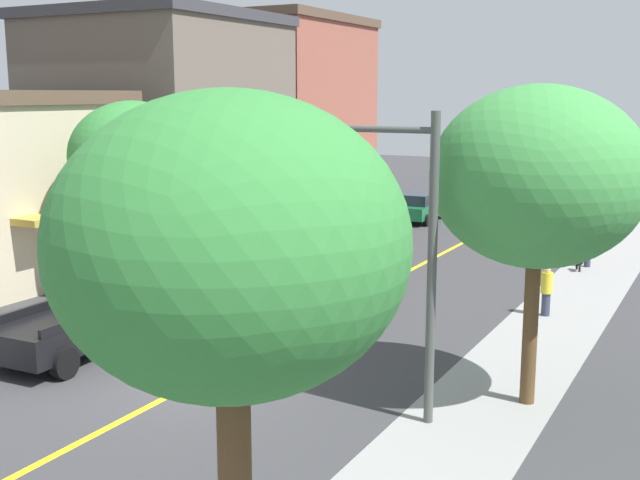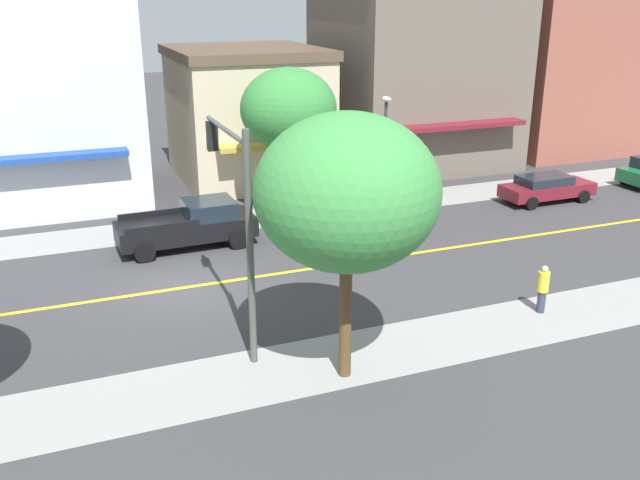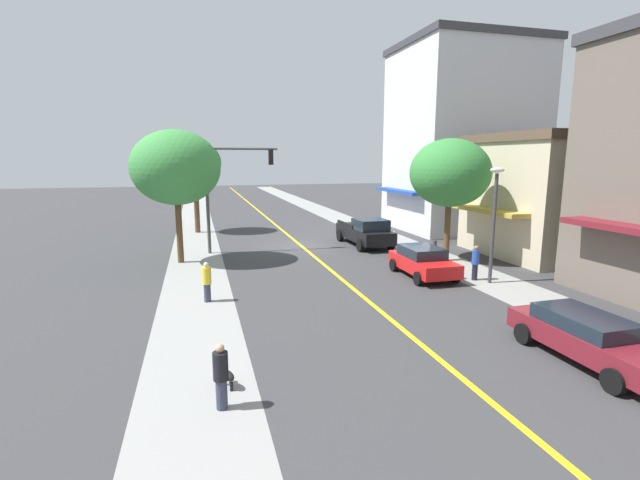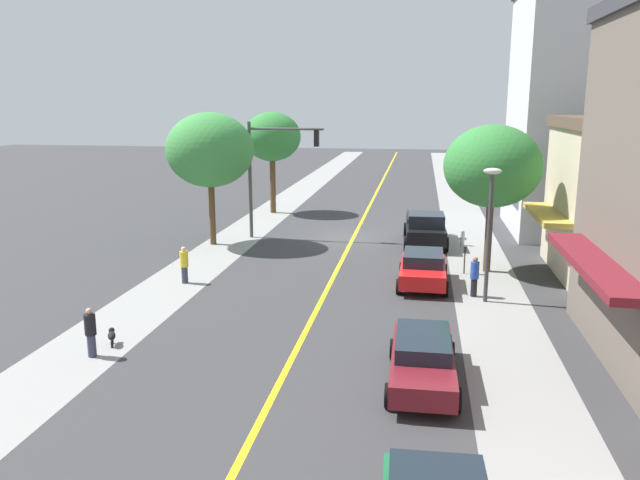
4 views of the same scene
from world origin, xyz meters
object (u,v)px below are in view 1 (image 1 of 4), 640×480
object	(u,v)px
street_tree_right_corner	(134,156)
small_dog	(579,263)
street_tree_left_far	(230,248)
traffic_light_mast	(378,216)
street_tree_left_near	(538,177)
pedestrian_black_shirt	(588,247)
green_sedan_left_curb	(419,207)
maroon_sedan_left_curb	(365,229)
red_sedan_left_curb	(253,267)
pedestrian_yellow_shirt	(547,290)
black_pickup_truck	(90,317)
parking_meter	(173,271)
street_lamp	(225,187)
pedestrian_blue_shirt	(226,253)
fire_hydrant	(38,324)

from	to	relation	value
street_tree_right_corner	small_dog	world-z (taller)	street_tree_right_corner
street_tree_left_far	traffic_light_mast	distance (m)	8.54
street_tree_left_near	pedestrian_black_shirt	xyz separation A→B (m)	(-1.35, 15.67, -4.35)
green_sedan_left_curb	maroon_sedan_left_curb	bearing A→B (deg)	-179.71
red_sedan_left_curb	green_sedan_left_curb	world-z (taller)	green_sedan_left_curb
street_tree_left_near	pedestrian_yellow_shirt	size ratio (longest dim) A/B	4.42
traffic_light_mast	black_pickup_truck	xyz separation A→B (m)	(-8.72, 0.29, -3.47)
street_tree_left_far	pedestrian_black_shirt	bearing A→B (deg)	90.87
street_tree_right_corner	pedestrian_yellow_shirt	size ratio (longest dim) A/B	4.15
parking_meter	green_sedan_left_curb	size ratio (longest dim) A/B	0.29
street_tree_left_near	street_lamp	world-z (taller)	street_tree_left_near
maroon_sedan_left_curb	green_sedan_left_curb	xyz separation A→B (m)	(-0.25, 7.59, 0.09)
parking_meter	pedestrian_blue_shirt	size ratio (longest dim) A/B	0.77
traffic_light_mast	street_lamp	world-z (taller)	traffic_light_mast
street_tree_left_near	maroon_sedan_left_curb	size ratio (longest dim) A/B	1.51
pedestrian_yellow_shirt	black_pickup_truck	bearing A→B (deg)	-145.82
street_tree_left_far	maroon_sedan_left_curb	xyz separation A→B (m)	(-10.49, 26.26, -4.58)
green_sedan_left_curb	parking_meter	bearing A→B (deg)	173.58
street_tree_left_far	fire_hydrant	size ratio (longest dim) A/B	8.05
street_tree_left_near	red_sedan_left_curb	bearing A→B (deg)	151.43
fire_hydrant	maroon_sedan_left_curb	world-z (taller)	maroon_sedan_left_curb
red_sedan_left_curb	black_pickup_truck	xyz separation A→B (m)	(-0.12, -8.05, 0.17)
street_tree_left_near	maroon_sedan_left_curb	distance (m)	20.08
pedestrian_blue_shirt	street_tree_left_near	bearing A→B (deg)	-21.89
street_tree_right_corner	red_sedan_left_curb	xyz separation A→B (m)	(2.94, 2.79, -4.12)
green_sedan_left_curb	small_dog	xyz separation A→B (m)	(10.18, -8.77, -0.48)
small_dog	street_tree_right_corner	bearing A→B (deg)	-75.33
street_tree_right_corner	fire_hydrant	bearing A→B (deg)	-81.45
street_lamp	maroon_sedan_left_curb	bearing A→B (deg)	72.44
street_tree_right_corner	traffic_light_mast	world-z (taller)	street_tree_right_corner
street_tree_left_near	black_pickup_truck	distance (m)	12.47
maroon_sedan_left_curb	pedestrian_yellow_shirt	size ratio (longest dim) A/B	2.92
black_pickup_truck	pedestrian_black_shirt	distance (m)	20.25
street_tree_left_far	traffic_light_mast	size ratio (longest dim) A/B	1.06
green_sedan_left_curb	black_pickup_truck	xyz separation A→B (m)	(0.12, -25.28, 0.11)
green_sedan_left_curb	black_pickup_truck	world-z (taller)	black_pickup_truck
traffic_light_mast	pedestrian_black_shirt	size ratio (longest dim) A/B	4.21
street_tree_left_near	fire_hydrant	xyz separation A→B (m)	(-13.61, -1.82, -4.75)
red_sedan_left_curb	maroon_sedan_left_curb	xyz separation A→B (m)	(0.01, 9.64, -0.03)
street_tree_right_corner	street_lamp	size ratio (longest dim) A/B	1.28
street_tree_right_corner	street_tree_left_far	world-z (taller)	street_tree_left_far
street_tree_right_corner	pedestrian_blue_shirt	xyz separation A→B (m)	(0.90, 4.05, -4.00)
street_tree_left_near	fire_hydrant	bearing A→B (deg)	-172.37
pedestrian_yellow_shirt	street_lamp	bearing A→B (deg)	169.49
black_pickup_truck	small_dog	world-z (taller)	black_pickup_truck
small_dog	street_tree_left_near	bearing A→B (deg)	-20.57
street_tree_left_far	maroon_sedan_left_curb	distance (m)	28.65
pedestrian_black_shirt	red_sedan_left_curb	bearing A→B (deg)	-74.86
fire_hydrant	street_lamp	distance (m)	10.35
street_tree_right_corner	green_sedan_left_curb	world-z (taller)	street_tree_right_corner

